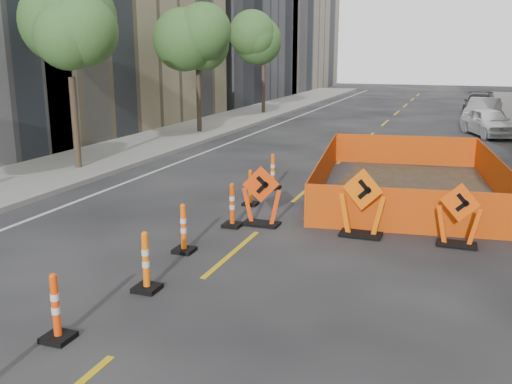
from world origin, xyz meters
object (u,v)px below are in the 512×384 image
at_px(channelizer_2, 56,307).
at_px(channelizer_7, 273,171).
at_px(chevron_sign_left, 261,196).
at_px(parked_car_far, 479,104).
at_px(channelizer_4, 184,228).
at_px(channelizer_5, 232,205).
at_px(chevron_sign_center, 362,203).
at_px(parked_car_mid, 483,111).
at_px(channelizer_3, 146,261).
at_px(parked_car_near, 488,122).
at_px(channelizer_6, 250,187).
at_px(chevron_sign_right, 459,215).

height_order(channelizer_2, channelizer_7, channelizer_7).
bearing_deg(channelizer_2, chevron_sign_left, 81.95).
relative_size(channelizer_7, parked_car_far, 0.23).
xyz_separation_m(channelizer_4, channelizer_5, (0.28, 2.03, 0.01)).
bearing_deg(chevron_sign_center, parked_car_mid, 94.61).
bearing_deg(channelizer_2, channelizer_5, 87.27).
height_order(channelizer_3, channelizer_5, channelizer_3).
distance_m(channelizer_3, parked_car_near, 23.48).
height_order(channelizer_3, parked_car_far, parked_car_far).
bearing_deg(parked_car_far, channelizer_6, -100.71).
distance_m(channelizer_6, parked_car_near, 17.80).
distance_m(channelizer_6, parked_car_mid, 23.12).
bearing_deg(parked_car_far, channelizer_5, -99.31).
bearing_deg(chevron_sign_center, chevron_sign_left, -168.64).
distance_m(channelizer_2, parked_car_far, 36.11).
bearing_deg(parked_car_mid, channelizer_7, -97.57).
distance_m(channelizer_7, parked_car_near, 15.94).
height_order(channelizer_4, parked_car_near, parked_car_near).
distance_m(chevron_sign_left, chevron_sign_center, 2.45).
height_order(channelizer_3, channelizer_6, channelizer_3).
xyz_separation_m(channelizer_6, parked_car_mid, (6.44, 22.20, 0.23)).
xyz_separation_m(channelizer_6, chevron_sign_right, (5.47, -1.66, 0.21)).
xyz_separation_m(channelizer_5, parked_car_mid, (6.15, 24.23, 0.18)).
distance_m(channelizer_6, chevron_sign_left, 1.92).
distance_m(channelizer_2, channelizer_5, 6.10).
xyz_separation_m(channelizer_5, chevron_sign_left, (0.62, 0.36, 0.20)).
distance_m(chevron_sign_center, parked_car_mid, 24.09).
bearing_deg(chevron_sign_right, channelizer_3, -124.76).
relative_size(channelizer_3, parked_car_near, 0.27).
xyz_separation_m(channelizer_2, parked_car_near, (6.58, 24.66, 0.17)).
distance_m(channelizer_2, chevron_sign_right, 8.47).
height_order(chevron_sign_center, chevron_sign_right, chevron_sign_center).
bearing_deg(channelizer_6, channelizer_4, -89.83).
relative_size(chevron_sign_center, parked_car_mid, 0.36).
bearing_deg(channelizer_5, channelizer_2, -92.73).
relative_size(chevron_sign_center, parked_car_near, 0.39).
bearing_deg(chevron_sign_right, parked_car_near, 101.08).
bearing_deg(channelizer_7, chevron_sign_left, -75.87).
height_order(channelizer_5, channelizer_7, channelizer_7).
xyz_separation_m(channelizer_7, parked_car_mid, (6.46, 20.17, 0.18)).
xyz_separation_m(channelizer_5, channelizer_6, (-0.29, 2.03, -0.04)).
distance_m(channelizer_4, chevron_sign_right, 5.96).
xyz_separation_m(channelizer_4, parked_car_mid, (6.42, 26.26, 0.20)).
distance_m(channelizer_4, parked_car_far, 32.11).
bearing_deg(channelizer_4, channelizer_5, 82.22).
relative_size(channelizer_6, chevron_sign_center, 0.63).
distance_m(channelizer_5, parked_car_far, 30.07).
relative_size(channelizer_2, channelizer_3, 0.95).
distance_m(channelizer_3, channelizer_7, 8.13).
bearing_deg(channelizer_3, parked_car_near, 74.49).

